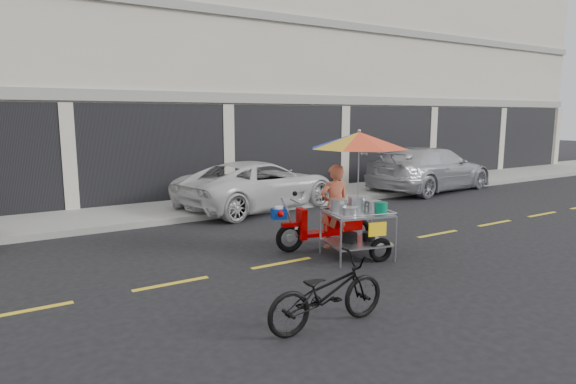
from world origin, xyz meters
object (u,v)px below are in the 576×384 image
white_pickup (259,185)px  food_vendor_rig (349,176)px  silver_pickup (430,169)px  near_bicycle (327,292)px

white_pickup → food_vendor_rig: 4.95m
white_pickup → food_vendor_rig: (-0.73, -4.83, 0.81)m
food_vendor_rig → white_pickup: bearing=93.8°
silver_pickup → near_bicycle: (-9.48, -6.89, -0.31)m
near_bicycle → food_vendor_rig: bearing=-42.7°
near_bicycle → silver_pickup: bearing=-53.5°
white_pickup → silver_pickup: silver_pickup is taller
silver_pickup → near_bicycle: bearing=118.3°
silver_pickup → food_vendor_rig: size_ratio=2.22×
silver_pickup → near_bicycle: silver_pickup is taller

